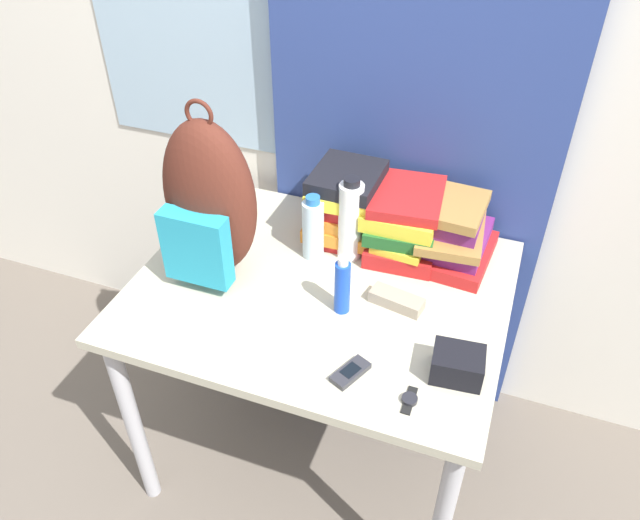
# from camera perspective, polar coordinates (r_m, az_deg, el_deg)

# --- Properties ---
(wall_back) EXTENTS (6.00, 0.06, 2.50)m
(wall_back) POSITION_cam_1_polar(r_m,az_deg,el_deg) (1.97, 5.22, 17.39)
(wall_back) COLOR silver
(wall_back) RESTS_ON ground_plane
(curtain_blue) EXTENTS (0.90, 0.04, 2.50)m
(curtain_blue) POSITION_cam_1_polar(r_m,az_deg,el_deg) (1.89, 8.88, 16.16)
(curtain_blue) COLOR navy
(curtain_blue) RESTS_ON ground_plane
(desk) EXTENTS (1.06, 0.84, 0.78)m
(desk) POSITION_cam_1_polar(r_m,az_deg,el_deg) (1.87, 0.00, -4.78)
(desk) COLOR #B7B299
(desk) RESTS_ON ground_plane
(backpack) EXTENTS (0.27, 0.22, 0.54)m
(backpack) POSITION_cam_1_polar(r_m,az_deg,el_deg) (1.75, -10.13, 5.08)
(backpack) COLOR #512319
(backpack) RESTS_ON desk
(book_stack_left) EXTENTS (0.22, 0.26, 0.24)m
(book_stack_left) POSITION_cam_1_polar(r_m,az_deg,el_deg) (1.93, 2.34, 5.23)
(book_stack_left) COLOR red
(book_stack_left) RESTS_ON desk
(book_stack_center) EXTENTS (0.23, 0.30, 0.20)m
(book_stack_center) POSITION_cam_1_polar(r_m,az_deg,el_deg) (1.91, 7.81, 3.59)
(book_stack_center) COLOR red
(book_stack_center) RESTS_ON desk
(book_stack_right) EXTENTS (0.24, 0.29, 0.20)m
(book_stack_right) POSITION_cam_1_polar(r_m,az_deg,el_deg) (1.90, 12.04, 2.43)
(book_stack_right) COLOR red
(book_stack_right) RESTS_ON desk
(water_bottle) EXTENTS (0.06, 0.06, 0.21)m
(water_bottle) POSITION_cam_1_polar(r_m,az_deg,el_deg) (1.86, -0.64, 2.90)
(water_bottle) COLOR silver
(water_bottle) RESTS_ON desk
(sports_bottle) EXTENTS (0.07, 0.07, 0.27)m
(sports_bottle) POSITION_cam_1_polar(r_m,az_deg,el_deg) (1.84, 2.81, 3.66)
(sports_bottle) COLOR white
(sports_bottle) RESTS_ON desk
(sunscreen_bottle) EXTENTS (0.04, 0.04, 0.18)m
(sunscreen_bottle) POSITION_cam_1_polar(r_m,az_deg,el_deg) (1.67, 2.06, -2.41)
(sunscreen_bottle) COLOR blue
(sunscreen_bottle) RESTS_ON desk
(cell_phone) EXTENTS (0.09, 0.12, 0.02)m
(cell_phone) POSITION_cam_1_polar(r_m,az_deg,el_deg) (1.56, 2.79, -10.23)
(cell_phone) COLOR #2D2D33
(cell_phone) RESTS_ON desk
(sunglasses_case) EXTENTS (0.16, 0.08, 0.04)m
(sunglasses_case) POSITION_cam_1_polar(r_m,az_deg,el_deg) (1.74, 7.03, -3.68)
(sunglasses_case) COLOR gray
(sunglasses_case) RESTS_ON desk
(camera_pouch) EXTENTS (0.13, 0.11, 0.08)m
(camera_pouch) POSITION_cam_1_polar(r_m,az_deg,el_deg) (1.58, 12.46, -9.32)
(camera_pouch) COLOR black
(camera_pouch) RESTS_ON desk
(wristwatch) EXTENTS (0.04, 0.08, 0.01)m
(wristwatch) POSITION_cam_1_polar(r_m,az_deg,el_deg) (1.53, 8.18, -12.52)
(wristwatch) COLOR black
(wristwatch) RESTS_ON desk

